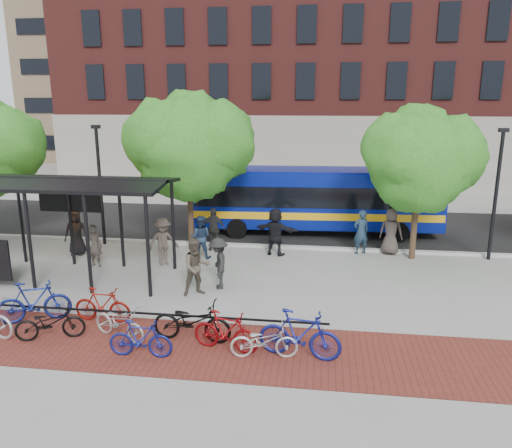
# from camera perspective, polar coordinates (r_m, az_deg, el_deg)

# --- Properties ---
(ground) EXTENTS (160.00, 160.00, 0.00)m
(ground) POSITION_cam_1_polar(r_m,az_deg,el_deg) (17.60, -0.60, -6.46)
(ground) COLOR #9E9E99
(ground) RESTS_ON ground
(asphalt_street) EXTENTS (160.00, 8.00, 0.01)m
(asphalt_street) POSITION_cam_1_polar(r_m,az_deg,el_deg) (25.18, 2.03, -0.05)
(asphalt_street) COLOR black
(asphalt_street) RESTS_ON ground
(curb) EXTENTS (160.00, 0.25, 0.12)m
(curb) POSITION_cam_1_polar(r_m,az_deg,el_deg) (21.33, 0.95, -2.54)
(curb) COLOR #B7B7B2
(curb) RESTS_ON ground
(brick_strip) EXTENTS (24.00, 3.00, 0.01)m
(brick_strip) POSITION_cam_1_polar(r_m,az_deg,el_deg) (13.62, -12.37, -13.30)
(brick_strip) COLOR maroon
(brick_strip) RESTS_ON ground
(bike_rack_rail) EXTENTS (12.00, 0.05, 0.95)m
(bike_rack_rail) POSITION_cam_1_polar(r_m,az_deg,el_deg) (14.82, -15.99, -11.17)
(bike_rack_rail) COLOR black
(bike_rack_rail) RESTS_ON ground
(building_brick) EXTENTS (55.00, 14.00, 20.00)m
(building_brick) POSITION_cam_1_polar(r_m,az_deg,el_deg) (43.13, 18.87, 18.57)
(building_brick) COLOR maroon
(building_brick) RESTS_ON ground
(building_tower) EXTENTS (22.00, 22.00, 30.00)m
(building_tower) POSITION_cam_1_polar(r_m,az_deg,el_deg) (59.86, -11.11, 22.45)
(building_tower) COLOR #7A664C
(building_tower) RESTS_ON ground
(bus_shelter) EXTENTS (10.60, 3.07, 3.60)m
(bus_shelter) POSITION_cam_1_polar(r_m,az_deg,el_deg) (19.26, -25.59, 3.21)
(bus_shelter) COLOR black
(bus_shelter) RESTS_ON ground
(tree_b) EXTENTS (5.15, 4.20, 6.47)m
(tree_b) POSITION_cam_1_polar(r_m,az_deg,el_deg) (20.41, -7.45, 9.18)
(tree_b) COLOR #382619
(tree_b) RESTS_ON ground
(tree_c) EXTENTS (4.66, 3.80, 5.92)m
(tree_c) POSITION_cam_1_polar(r_m,az_deg,el_deg) (20.09, 18.42, 7.34)
(tree_c) COLOR #382619
(tree_c) RESTS_ON ground
(lamp_post_left) EXTENTS (0.35, 0.20, 5.12)m
(lamp_post_left) POSITION_cam_1_polar(r_m,az_deg,el_deg) (22.26, -17.40, 4.62)
(lamp_post_left) COLOR black
(lamp_post_left) RESTS_ON ground
(lamp_post_right) EXTENTS (0.35, 0.20, 5.12)m
(lamp_post_right) POSITION_cam_1_polar(r_m,az_deg,el_deg) (21.24, 25.77, 3.41)
(lamp_post_right) COLOR black
(lamp_post_right) RESTS_ON ground
(bus) EXTENTS (11.36, 3.12, 3.04)m
(bus) POSITION_cam_1_polar(r_m,az_deg,el_deg) (23.39, 6.93, 3.11)
(bus) COLOR navy
(bus) RESTS_ON ground
(bike_3) EXTENTS (2.07, 1.35, 1.21)m
(bike_3) POSITION_cam_1_polar(r_m,az_deg,el_deg) (15.63, -24.05, -8.12)
(bike_3) COLOR navy
(bike_3) RESTS_ON ground
(bike_4) EXTENTS (1.88, 1.19, 0.93)m
(bike_4) POSITION_cam_1_polar(r_m,az_deg,el_deg) (14.44, -22.49, -10.40)
(bike_4) COLOR black
(bike_4) RESTS_ON ground
(bike_5) EXTENTS (1.73, 0.59, 1.02)m
(bike_5) POSITION_cam_1_polar(r_m,az_deg,el_deg) (14.98, -17.14, -8.83)
(bike_5) COLOR maroon
(bike_5) RESTS_ON ground
(bike_6) EXTENTS (1.87, 1.29, 0.93)m
(bike_6) POSITION_cam_1_polar(r_m,az_deg,el_deg) (13.89, -15.34, -10.79)
(bike_6) COLOR #A8A8AA
(bike_6) RESTS_ON ground
(bike_7) EXTENTS (1.62, 0.48, 0.97)m
(bike_7) POSITION_cam_1_polar(r_m,az_deg,el_deg) (12.85, -13.07, -12.67)
(bike_7) COLOR navy
(bike_7) RESTS_ON ground
(bike_8) EXTENTS (2.16, 0.87, 1.11)m
(bike_8) POSITION_cam_1_polar(r_m,az_deg,el_deg) (13.37, -7.34, -10.96)
(bike_8) COLOR black
(bike_8) RESTS_ON ground
(bike_9) EXTENTS (1.82, 0.87, 1.05)m
(bike_9) POSITION_cam_1_polar(r_m,az_deg,el_deg) (12.83, -3.48, -12.15)
(bike_9) COLOR maroon
(bike_9) RESTS_ON ground
(bike_10) EXTENTS (1.73, 0.78, 0.88)m
(bike_10) POSITION_cam_1_polar(r_m,az_deg,el_deg) (12.54, 0.93, -13.22)
(bike_10) COLOR silver
(bike_10) RESTS_ON ground
(bike_11) EXTENTS (2.13, 0.92, 1.24)m
(bike_11) POSITION_cam_1_polar(r_m,az_deg,el_deg) (12.49, 5.02, -12.46)
(bike_11) COLOR navy
(bike_11) RESTS_ON ground
(pedestrian_0) EXTENTS (1.01, 0.76, 1.86)m
(pedestrian_0) POSITION_cam_1_polar(r_m,az_deg,el_deg) (21.46, -19.88, -0.89)
(pedestrian_0) COLOR black
(pedestrian_0) RESTS_ON ground
(pedestrian_1) EXTENTS (0.66, 0.49, 1.63)m
(pedestrian_1) POSITION_cam_1_polar(r_m,az_deg,el_deg) (19.75, -17.95, -2.35)
(pedestrian_1) COLOR #443D37
(pedestrian_1) RESTS_ON ground
(pedestrian_2) EXTENTS (0.86, 0.67, 1.73)m
(pedestrian_2) POSITION_cam_1_polar(r_m,az_deg,el_deg) (19.87, -6.37, -1.48)
(pedestrian_2) COLOR #21324E
(pedestrian_2) RESTS_ON ground
(pedestrian_3) EXTENTS (1.37, 1.24, 1.84)m
(pedestrian_3) POSITION_cam_1_polar(r_m,az_deg,el_deg) (19.21, -10.58, -2.01)
(pedestrian_3) COLOR #4F413B
(pedestrian_3) RESTS_ON ground
(pedestrian_4) EXTENTS (1.07, 0.48, 1.80)m
(pedestrian_4) POSITION_cam_1_polar(r_m,az_deg,el_deg) (20.88, -4.91, -0.56)
(pedestrian_4) COLOR #282828
(pedestrian_4) RESTS_ON ground
(pedestrian_5) EXTENTS (1.90, 1.06, 1.95)m
(pedestrian_5) POSITION_cam_1_polar(r_m,az_deg,el_deg) (20.11, 2.24, -0.88)
(pedestrian_5) COLOR black
(pedestrian_5) RESTS_ON ground
(pedestrian_6) EXTENTS (1.06, 0.84, 1.91)m
(pedestrian_6) POSITION_cam_1_polar(r_m,az_deg,el_deg) (20.95, 15.16, -0.82)
(pedestrian_6) COLOR #433936
(pedestrian_6) RESTS_ON ground
(pedestrian_7) EXTENTS (0.79, 0.67, 1.83)m
(pedestrian_7) POSITION_cam_1_polar(r_m,az_deg,el_deg) (20.72, 11.91, -0.90)
(pedestrian_7) COLOR #1E3246
(pedestrian_7) RESTS_ON ground
(pedestrian_8) EXTENTS (1.14, 1.06, 1.88)m
(pedestrian_8) POSITION_cam_1_polar(r_m,az_deg,el_deg) (16.19, -6.82, -4.91)
(pedestrian_8) COLOR #4D4539
(pedestrian_8) RESTS_ON ground
(pedestrian_9) EXTENTS (0.94, 1.26, 1.74)m
(pedestrian_9) POSITION_cam_1_polar(r_m,az_deg,el_deg) (16.68, -4.31, -4.51)
(pedestrian_9) COLOR black
(pedestrian_9) RESTS_ON ground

